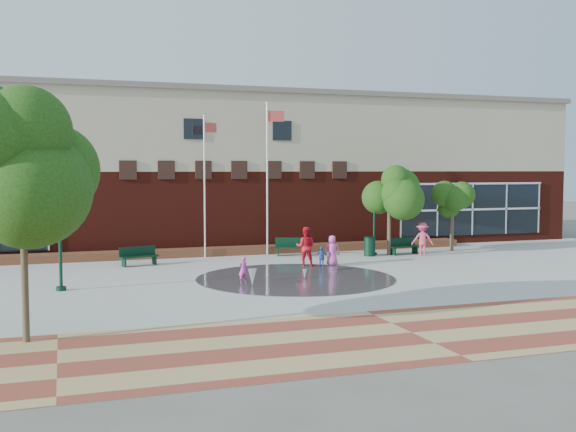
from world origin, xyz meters
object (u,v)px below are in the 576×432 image
object	(u,v)px
trash_can	(370,246)
child_splash	(243,270)
bench_left	(139,260)
flagpole_right	(268,170)
flagpole_left	(205,179)
tree_big_left	(22,162)

from	to	relation	value
trash_can	child_splash	bearing A→B (deg)	-144.56
bench_left	trash_can	world-z (taller)	trash_can
flagpole_right	child_splash	distance (m)	10.01
flagpole_left	flagpole_right	xyz separation A→B (m)	(3.45, 0.07, 0.44)
bench_left	trash_can	distance (m)	12.03
flagpole_right	bench_left	bearing A→B (deg)	-157.01
trash_can	bench_left	bearing A→B (deg)	178.75
bench_left	tree_big_left	world-z (taller)	tree_big_left
flagpole_left	bench_left	bearing A→B (deg)	-176.35
flagpole_left	tree_big_left	xyz separation A→B (m)	(-8.07, -15.54, 0.68)
trash_can	child_splash	world-z (taller)	child_splash
tree_big_left	child_splash	bearing A→B (deg)	42.37
flagpole_left	trash_can	bearing A→B (deg)	-39.95
flagpole_left	trash_can	distance (m)	9.40
flagpole_left	tree_big_left	world-z (taller)	flagpole_left
trash_can	tree_big_left	xyz separation A→B (m)	(-16.45, -13.29, 4.29)
tree_big_left	child_splash	size ratio (longest dim) A/B	6.17
flagpole_left	child_splash	distance (m)	9.09
trash_can	flagpole_right	bearing A→B (deg)	154.82
bench_left	tree_big_left	bearing A→B (deg)	-124.59
bench_left	flagpole_right	bearing A→B (deg)	-0.38
flagpole_left	flagpole_right	distance (m)	3.48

